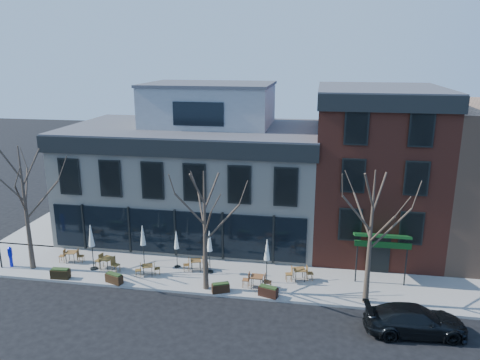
% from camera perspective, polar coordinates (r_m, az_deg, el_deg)
% --- Properties ---
extents(ground, '(120.00, 120.00, 0.00)m').
position_cam_1_polar(ground, '(32.15, -7.72, -9.47)').
color(ground, black).
rests_on(ground, ground).
extents(sidewalk_front, '(33.50, 4.70, 0.15)m').
position_cam_1_polar(sidewalk_front, '(29.46, -2.84, -11.60)').
color(sidewalk_front, gray).
rests_on(sidewalk_front, ground).
extents(sidewalk_side, '(4.50, 12.00, 0.15)m').
position_cam_1_polar(sidewalk_side, '(41.64, -20.16, -4.33)').
color(sidewalk_side, gray).
rests_on(sidewalk_side, ground).
extents(corner_building, '(18.39, 10.39, 11.10)m').
position_cam_1_polar(corner_building, '(35.14, -5.41, 0.95)').
color(corner_building, beige).
rests_on(corner_building, ground).
extents(red_brick_building, '(8.20, 11.78, 11.18)m').
position_cam_1_polar(red_brick_building, '(33.85, 16.13, 1.44)').
color(red_brick_building, brown).
rests_on(red_brick_building, ground).
extents(tree_corner, '(3.93, 3.98, 7.92)m').
position_cam_1_polar(tree_corner, '(31.59, -24.68, -2.98)').
color(tree_corner, '#382B21').
rests_on(tree_corner, sidewalk_front).
extents(tree_mid, '(3.50, 3.55, 7.04)m').
position_cam_1_polar(tree_mid, '(26.44, -4.29, -6.05)').
color(tree_mid, '#382B21').
rests_on(tree_mid, sidewalk_front).
extents(tree_right, '(3.72, 3.77, 7.48)m').
position_cam_1_polar(tree_right, '(25.78, 15.63, -6.63)').
color(tree_right, '#382B21').
rests_on(tree_right, sidewalk_front).
extents(parked_sedan, '(5.09, 2.49, 1.42)m').
position_cam_1_polar(parked_sedan, '(25.41, 20.58, -15.73)').
color(parked_sedan, black).
rests_on(parked_sedan, ground).
extents(call_box, '(0.29, 0.27, 1.38)m').
position_cam_1_polar(call_box, '(33.50, -26.19, -8.30)').
color(call_box, '#0C13A8').
rests_on(call_box, sidewalk_front).
extents(cafe_set_0, '(1.67, 0.74, 0.86)m').
position_cam_1_polar(cafe_set_0, '(32.77, -19.86, -8.67)').
color(cafe_set_0, brown).
rests_on(cafe_set_0, sidewalk_front).
extents(cafe_set_1, '(1.89, 1.01, 0.97)m').
position_cam_1_polar(cafe_set_1, '(30.97, -15.88, -9.63)').
color(cafe_set_1, brown).
rests_on(cafe_set_1, sidewalk_front).
extents(cafe_set_2, '(1.57, 0.92, 0.81)m').
position_cam_1_polar(cafe_set_2, '(29.71, -11.19, -10.60)').
color(cafe_set_2, brown).
rests_on(cafe_set_2, sidewalk_front).
extents(cafe_set_3, '(1.66, 0.92, 0.86)m').
position_cam_1_polar(cafe_set_3, '(29.89, -5.39, -10.14)').
color(cafe_set_3, brown).
rests_on(cafe_set_3, sidewalk_front).
extents(cafe_set_4, '(1.75, 0.73, 0.92)m').
position_cam_1_polar(cafe_set_4, '(27.73, 2.07, -12.15)').
color(cafe_set_4, brown).
rests_on(cafe_set_4, sidewalk_front).
extents(cafe_set_5, '(1.75, 0.86, 0.90)m').
position_cam_1_polar(cafe_set_5, '(28.77, 7.25, -11.21)').
color(cafe_set_5, brown).
rests_on(cafe_set_5, sidewalk_front).
extents(umbrella_0, '(0.47, 0.47, 2.97)m').
position_cam_1_polar(umbrella_0, '(30.69, -17.69, -6.77)').
color(umbrella_0, black).
rests_on(umbrella_0, sidewalk_front).
extents(umbrella_1, '(0.44, 0.44, 2.77)m').
position_cam_1_polar(umbrella_1, '(30.35, -11.76, -6.89)').
color(umbrella_1, black).
rests_on(umbrella_1, sidewalk_front).
extents(umbrella_2, '(0.39, 0.39, 2.43)m').
position_cam_1_polar(umbrella_2, '(29.95, -7.76, -7.49)').
color(umbrella_2, black).
rests_on(umbrella_2, sidewalk_front).
extents(umbrella_3, '(0.44, 0.44, 2.77)m').
position_cam_1_polar(umbrella_3, '(28.94, -3.74, -7.70)').
color(umbrella_3, black).
rests_on(umbrella_3, sidewalk_front).
extents(umbrella_4, '(0.44, 0.44, 2.73)m').
position_cam_1_polar(umbrella_4, '(27.78, 3.31, -8.78)').
color(umbrella_4, black).
rests_on(umbrella_4, sidewalk_front).
extents(planter_0, '(1.16, 0.53, 0.63)m').
position_cam_1_polar(planter_0, '(30.86, -21.05, -10.57)').
color(planter_0, black).
rests_on(planter_0, sidewalk_front).
extents(planter_1, '(1.16, 0.76, 0.60)m').
position_cam_1_polar(planter_1, '(29.32, -15.10, -11.48)').
color(planter_1, '#332011').
rests_on(planter_1, sidewalk_front).
extents(planter_2, '(1.08, 0.76, 0.56)m').
position_cam_1_polar(planter_2, '(27.39, -2.38, -12.97)').
color(planter_2, black).
rests_on(planter_2, sidewalk_front).
extents(planter_3, '(1.17, 0.73, 0.61)m').
position_cam_1_polar(planter_3, '(26.99, 3.46, -13.39)').
color(planter_3, black).
rests_on(planter_3, sidewalk_front).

